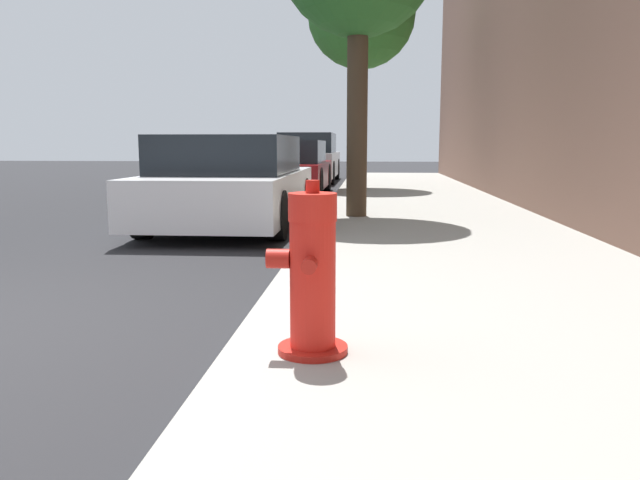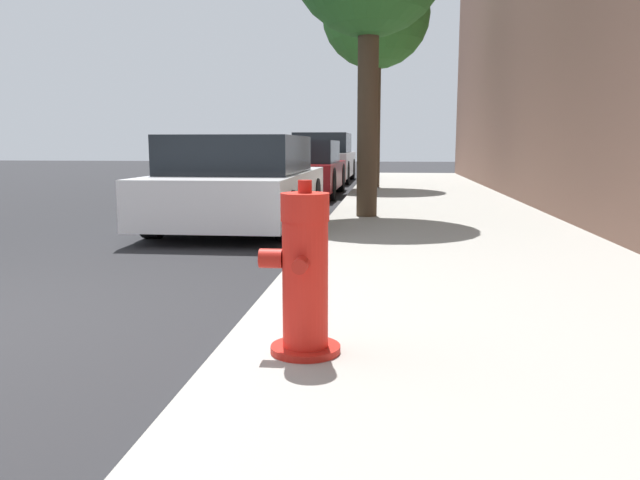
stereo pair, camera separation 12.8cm
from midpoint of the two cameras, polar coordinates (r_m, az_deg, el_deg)
The scene contains 6 objects.
sidewalk_slab at distance 3.63m, azimuth 19.31°, elevation -9.28°, with size 3.24×40.00×0.12m.
fire_hydrant at distance 3.07m, azimuth -0.23°, elevation -3.31°, with size 0.40×0.42×0.86m.
parked_car_near at distance 8.94m, azimuth -6.69°, elevation 5.24°, with size 1.87×4.34×1.27m.
parked_car_mid at distance 14.19m, azimuth -1.55°, elevation 6.54°, with size 1.80×4.16×1.24m.
parked_car_far at distance 19.57m, azimuth 0.53°, elevation 7.46°, with size 1.76×4.51×1.50m.
street_tree_far at distance 15.60m, azimuth 5.38°, elevation 19.80°, with size 2.54×2.54×5.35m.
Camera 2 is at (2.78, -3.35, 1.15)m, focal length 35.00 mm.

